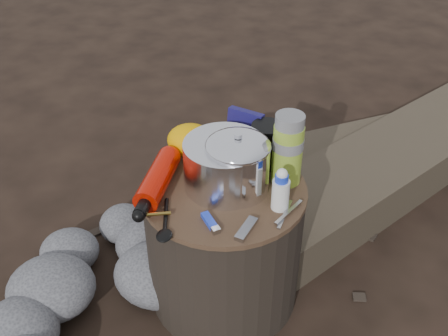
% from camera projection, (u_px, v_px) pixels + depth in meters
% --- Properties ---
extents(ground, '(60.00, 60.00, 0.00)m').
position_uv_depth(ground, '(224.00, 291.00, 1.69)').
color(ground, black).
rests_on(ground, ground).
extents(stump, '(0.45, 0.45, 0.41)m').
position_uv_depth(stump, '(224.00, 244.00, 1.57)').
color(stump, black).
rests_on(stump, ground).
extents(rock_ring, '(0.40, 0.88, 0.17)m').
position_uv_depth(rock_ring, '(83.00, 312.00, 1.52)').
color(rock_ring, '#535358').
rests_on(rock_ring, ground).
extents(log_main, '(1.55, 1.72, 0.17)m').
position_uv_depth(log_main, '(411.00, 153.00, 2.17)').
color(log_main, '#3E3428').
rests_on(log_main, ground).
extents(log_small, '(1.27, 0.89, 0.11)m').
position_uv_depth(log_small, '(424.00, 133.00, 2.35)').
color(log_small, '#3E3428').
rests_on(log_small, ground).
extents(foil_windscreen, '(0.22, 0.22, 0.13)m').
position_uv_depth(foil_windscreen, '(225.00, 165.00, 1.42)').
color(foil_windscreen, silver).
rests_on(foil_windscreen, stump).
extents(camping_pot, '(0.17, 0.17, 0.17)m').
position_uv_depth(camping_pot, '(238.00, 164.00, 1.40)').
color(camping_pot, silver).
rests_on(camping_pot, stump).
extents(fuel_bottle, '(0.08, 0.28, 0.07)m').
position_uv_depth(fuel_bottle, '(158.00, 179.00, 1.43)').
color(fuel_bottle, red).
rests_on(fuel_bottle, stump).
extents(thermos, '(0.08, 0.08, 0.20)m').
position_uv_depth(thermos, '(288.00, 149.00, 1.42)').
color(thermos, '#8EAF32').
rests_on(thermos, stump).
extents(travel_mug, '(0.09, 0.09, 0.13)m').
position_uv_depth(travel_mug, '(266.00, 145.00, 1.51)').
color(travel_mug, black).
rests_on(travel_mug, stump).
extents(stuff_sack, '(0.14, 0.11, 0.10)m').
position_uv_depth(stuff_sack, '(191.00, 140.00, 1.55)').
color(stuff_sack, '#EFA300').
rests_on(stuff_sack, stump).
extents(food_pouch, '(0.11, 0.06, 0.13)m').
position_uv_depth(food_pouch, '(244.00, 132.00, 1.55)').
color(food_pouch, '#161254').
rests_on(food_pouch, stump).
extents(lighter, '(0.06, 0.08, 0.01)m').
position_uv_depth(lighter, '(209.00, 221.00, 1.33)').
color(lighter, blue).
rests_on(lighter, stump).
extents(multitool, '(0.05, 0.09, 0.01)m').
position_uv_depth(multitool, '(246.00, 229.00, 1.31)').
color(multitool, '#A3A3A7').
rests_on(multitool, stump).
extents(pot_grabber, '(0.07, 0.12, 0.01)m').
position_uv_depth(pot_grabber, '(285.00, 214.00, 1.36)').
color(pot_grabber, '#A3A3A7').
rests_on(pot_grabber, stump).
extents(spork, '(0.06, 0.16, 0.01)m').
position_uv_depth(spork, '(166.00, 216.00, 1.35)').
color(spork, black).
rests_on(spork, stump).
extents(squeeze_bottle, '(0.05, 0.05, 0.11)m').
position_uv_depth(squeeze_bottle, '(281.00, 191.00, 1.35)').
color(squeeze_bottle, white).
rests_on(squeeze_bottle, stump).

